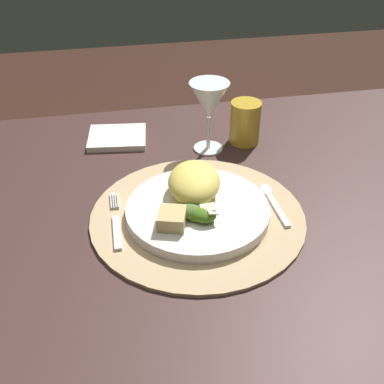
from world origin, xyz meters
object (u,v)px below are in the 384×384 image
(spoon, at_px, (271,198))
(napkin, at_px, (117,137))
(wine_glass, at_px, (209,102))
(dining_table, at_px, (168,277))
(amber_tumbler, at_px, (245,123))
(dinner_plate, at_px, (198,211))
(fork, at_px, (116,222))

(spoon, xyz_separation_m, napkin, (-0.25, 0.28, -0.00))
(wine_glass, bearing_deg, spoon, -71.42)
(dining_table, height_order, amber_tumbler, amber_tumbler)
(spoon, xyz_separation_m, wine_glass, (-0.07, 0.20, 0.10))
(dinner_plate, distance_m, napkin, 0.32)
(wine_glass, relative_size, amber_tumbler, 1.63)
(dinner_plate, height_order, spoon, dinner_plate)
(dining_table, relative_size, fork, 9.33)
(spoon, bearing_deg, wine_glass, 108.58)
(spoon, distance_m, wine_glass, 0.24)
(dining_table, height_order, dinner_plate, dinner_plate)
(wine_glass, bearing_deg, amber_tumbler, 11.53)
(dining_table, distance_m, fork, 0.20)
(wine_glass, distance_m, amber_tumbler, 0.10)
(napkin, distance_m, amber_tumbler, 0.28)
(napkin, bearing_deg, amber_tumbler, -12.34)
(wine_glass, xyz_separation_m, amber_tumbler, (0.08, 0.02, -0.06))
(dinner_plate, relative_size, wine_glass, 1.65)
(dinner_plate, bearing_deg, fork, 178.54)
(dining_table, relative_size, napkin, 11.80)
(fork, xyz_separation_m, napkin, (0.02, 0.30, -0.00))
(fork, relative_size, wine_glass, 1.04)
(napkin, xyz_separation_m, wine_glass, (0.18, -0.08, 0.10))
(amber_tumbler, bearing_deg, napkin, 167.66)
(dining_table, bearing_deg, napkin, 103.97)
(dinner_plate, distance_m, amber_tumbler, 0.29)
(napkin, bearing_deg, dinner_plate, -69.04)
(fork, bearing_deg, dinner_plate, -1.46)
(dinner_plate, relative_size, amber_tumbler, 2.68)
(spoon, bearing_deg, dinner_plate, -170.84)
(dinner_plate, bearing_deg, wine_glass, 73.13)
(fork, distance_m, spoon, 0.27)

